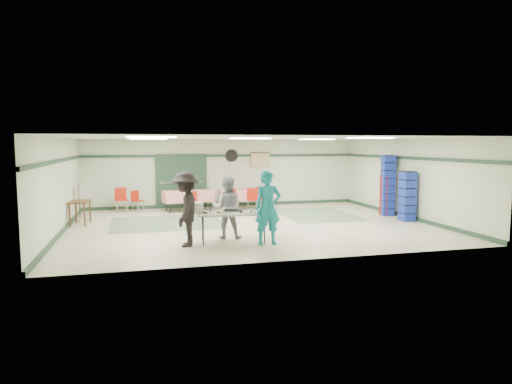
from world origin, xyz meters
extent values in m
plane|color=#BFB999|center=(0.00, 0.00, 0.00)|extent=(11.00, 11.00, 0.00)
plane|color=silver|center=(0.00, 0.00, 2.70)|extent=(11.00, 11.00, 0.00)
plane|color=beige|center=(0.00, 4.50, 1.35)|extent=(11.00, 0.00, 11.00)
plane|color=beige|center=(0.00, -4.50, 1.35)|extent=(11.00, 0.00, 11.00)
plane|color=beige|center=(-5.50, 0.00, 1.35)|extent=(0.00, 9.00, 9.00)
plane|color=beige|center=(5.50, 0.00, 1.35)|extent=(0.00, 9.00, 9.00)
cube|color=#203B28|center=(0.00, 4.47, 2.05)|extent=(11.00, 0.06, 0.10)
cube|color=#203B28|center=(0.00, 4.47, 0.06)|extent=(11.00, 0.06, 0.12)
cube|color=#203B28|center=(-5.47, 0.00, 2.05)|extent=(0.06, 9.00, 0.10)
cube|color=#203B28|center=(-5.47, 0.00, 0.06)|extent=(0.06, 9.00, 0.12)
cube|color=#203B28|center=(5.47, 0.00, 2.05)|extent=(0.06, 9.00, 0.10)
cube|color=#203B28|center=(5.47, 0.00, 0.06)|extent=(0.06, 9.00, 0.12)
cube|color=gray|center=(-2.50, 1.00, 0.00)|extent=(3.50, 3.00, 0.01)
cube|color=gray|center=(2.80, 1.50, 0.00)|extent=(2.50, 3.50, 0.01)
cube|color=#969996|center=(-2.20, 4.44, 1.05)|extent=(0.90, 0.06, 2.10)
cube|color=#969996|center=(-1.25, 4.44, 1.05)|extent=(0.90, 0.06, 2.10)
cube|color=#203B28|center=(-1.73, 4.42, 1.05)|extent=(2.00, 0.03, 2.15)
cylinder|color=black|center=(0.30, 4.44, 2.05)|extent=(0.50, 0.10, 0.50)
cube|color=tan|center=(1.50, 4.44, 1.85)|extent=(0.80, 0.02, 0.60)
cube|color=#AEAEA9|center=(-1.01, -2.32, 0.74)|extent=(1.85, 0.90, 0.04)
cylinder|color=black|center=(-1.81, -2.53, 0.36)|extent=(0.04, 0.04, 0.72)
cylinder|color=black|center=(-0.27, -2.69, 0.36)|extent=(0.04, 0.04, 0.72)
cylinder|color=black|center=(-1.75, -1.96, 0.36)|extent=(0.04, 0.04, 0.72)
cylinder|color=black|center=(-0.22, -2.11, 0.36)|extent=(0.04, 0.04, 0.72)
cube|color=silver|center=(-0.52, -2.42, 0.77)|extent=(0.63, 0.50, 0.02)
cube|color=silver|center=(-1.13, -2.24, 0.77)|extent=(0.61, 0.48, 0.02)
cube|color=silver|center=(-1.57, -2.43, 0.77)|extent=(0.67, 0.54, 0.02)
cube|color=black|center=(-1.01, -2.31, 0.80)|extent=(0.48, 0.33, 0.08)
cube|color=white|center=(-1.89, -2.23, 0.90)|extent=(0.27, 0.25, 0.28)
imported|color=#137983|center=(-0.22, -2.81, 0.93)|extent=(0.68, 0.45, 1.85)
imported|color=#97969C|center=(-1.07, -1.82, 0.83)|extent=(0.96, 0.85, 1.66)
imported|color=black|center=(-2.23, -2.51, 0.92)|extent=(0.95, 1.32, 1.85)
cube|color=red|center=(0.63, 3.47, 0.74)|extent=(1.97, 0.87, 0.05)
cube|color=red|center=(0.63, 3.47, 0.55)|extent=(1.97, 0.89, 0.40)
cylinder|color=black|center=(-0.18, 3.14, 0.36)|extent=(0.04, 0.04, 0.72)
cylinder|color=black|center=(1.45, 3.15, 0.36)|extent=(0.04, 0.04, 0.72)
cylinder|color=black|center=(-0.19, 3.79, 0.36)|extent=(0.04, 0.04, 0.72)
cylinder|color=black|center=(1.45, 3.81, 0.36)|extent=(0.04, 0.04, 0.72)
cube|color=red|center=(-1.57, 3.47, 0.74)|extent=(1.93, 1.07, 0.05)
cube|color=red|center=(-1.57, 3.47, 0.55)|extent=(1.94, 1.09, 0.40)
cylinder|color=black|center=(-2.27, 3.05, 0.36)|extent=(0.04, 0.04, 0.72)
cylinder|color=black|center=(-0.77, 3.29, 0.36)|extent=(0.04, 0.04, 0.72)
cylinder|color=black|center=(-2.37, 3.65, 0.36)|extent=(0.04, 0.04, 0.72)
cylinder|color=black|center=(-0.86, 3.89, 0.36)|extent=(0.04, 0.04, 0.72)
cube|color=#B2210E|center=(0.76, 2.82, 0.43)|extent=(0.48, 0.48, 0.04)
cube|color=#B2210E|center=(0.80, 3.00, 0.65)|extent=(0.39, 0.13, 0.39)
cylinder|color=silver|center=(0.57, 2.71, 0.21)|extent=(0.02, 0.02, 0.41)
cylinder|color=silver|center=(0.88, 2.63, 0.21)|extent=(0.02, 0.02, 0.41)
cylinder|color=silver|center=(0.64, 3.01, 0.21)|extent=(0.02, 0.02, 0.41)
cylinder|color=silver|center=(0.95, 2.94, 0.21)|extent=(0.02, 0.02, 0.41)
cube|color=#B2210E|center=(0.00, 2.82, 0.44)|extent=(0.46, 0.46, 0.04)
cube|color=#B2210E|center=(-0.03, 3.00, 0.66)|extent=(0.40, 0.11, 0.40)
cylinder|color=silver|center=(-0.13, 2.64, 0.21)|extent=(0.02, 0.02, 0.42)
cylinder|color=silver|center=(0.18, 2.69, 0.21)|extent=(0.02, 0.02, 0.42)
cylinder|color=silver|center=(-0.19, 2.95, 0.21)|extent=(0.02, 0.02, 0.42)
cylinder|color=silver|center=(0.13, 3.01, 0.21)|extent=(0.02, 0.02, 0.42)
cube|color=#B2210E|center=(1.18, 2.82, 0.47)|extent=(0.48, 0.48, 0.04)
cube|color=#B2210E|center=(1.15, 3.01, 0.70)|extent=(0.43, 0.10, 0.42)
cylinder|color=silver|center=(1.04, 2.63, 0.22)|extent=(0.02, 0.02, 0.45)
cylinder|color=silver|center=(1.37, 2.68, 0.22)|extent=(0.02, 0.02, 0.45)
cylinder|color=silver|center=(0.99, 2.97, 0.22)|extent=(0.02, 0.02, 0.45)
cylinder|color=silver|center=(1.33, 3.02, 0.22)|extent=(0.02, 0.02, 0.45)
cube|color=#B2210E|center=(-1.46, 2.82, 0.41)|extent=(0.41, 0.41, 0.04)
cube|color=#B2210E|center=(-1.48, 2.99, 0.61)|extent=(0.37, 0.08, 0.37)
cylinder|color=silver|center=(-1.59, 2.66, 0.19)|extent=(0.02, 0.02, 0.39)
cylinder|color=silver|center=(-1.29, 2.69, 0.19)|extent=(0.02, 0.02, 0.39)
cylinder|color=silver|center=(-1.62, 2.95, 0.19)|extent=(0.02, 0.02, 0.39)
cylinder|color=silver|center=(-1.33, 2.99, 0.19)|extent=(0.02, 0.02, 0.39)
cube|color=#B2210E|center=(-3.41, 3.87, 0.40)|extent=(0.51, 0.51, 0.04)
cube|color=#B2210E|center=(-3.51, 4.00, 0.59)|extent=(0.30, 0.27, 0.36)
cylinder|color=silver|center=(-3.42, 3.67, 0.19)|extent=(0.02, 0.02, 0.38)
cylinder|color=silver|center=(-3.20, 3.86, 0.19)|extent=(0.02, 0.02, 0.38)
cylinder|color=silver|center=(-3.61, 3.89, 0.19)|extent=(0.02, 0.02, 0.38)
cylinder|color=silver|center=(-3.39, 4.08, 0.19)|extent=(0.02, 0.02, 0.38)
cube|color=#B2210E|center=(-3.98, 3.67, 0.47)|extent=(0.51, 0.51, 0.04)
cube|color=#B2210E|center=(-4.02, 3.86, 0.70)|extent=(0.42, 0.13, 0.42)
cylinder|color=silver|center=(-4.11, 3.47, 0.22)|extent=(0.02, 0.02, 0.45)
cylinder|color=silver|center=(-3.78, 3.54, 0.22)|extent=(0.02, 0.02, 0.45)
cylinder|color=silver|center=(-4.18, 3.80, 0.22)|extent=(0.02, 0.02, 0.45)
cylinder|color=silver|center=(-3.85, 3.88, 0.22)|extent=(0.02, 0.02, 0.45)
cube|color=#1B35A5|center=(5.15, -0.57, 0.82)|extent=(0.42, 0.42, 1.63)
cube|color=#A41910|center=(5.15, 0.69, 0.72)|extent=(0.44, 0.44, 1.44)
cube|color=#1B35A5|center=(5.15, 0.67, 1.07)|extent=(0.47, 0.47, 2.13)
cube|color=brown|center=(-5.15, 1.36, 0.72)|extent=(0.66, 0.92, 0.05)
cube|color=brown|center=(-5.42, 1.04, 0.35)|extent=(0.05, 0.05, 0.70)
cube|color=brown|center=(-4.98, 0.98, 0.35)|extent=(0.05, 0.05, 0.70)
cube|color=brown|center=(-5.32, 1.74, 0.35)|extent=(0.05, 0.05, 0.70)
cube|color=brown|center=(-4.88, 1.68, 0.35)|extent=(0.05, 0.05, 0.70)
cube|color=#B0B0AB|center=(-5.15, 2.72, 0.92)|extent=(0.49, 0.45, 0.35)
cylinder|color=brown|center=(-5.23, 1.94, 0.66)|extent=(0.06, 0.21, 1.26)
camera|label=1|loc=(-3.30, -13.67, 2.51)|focal=32.00mm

